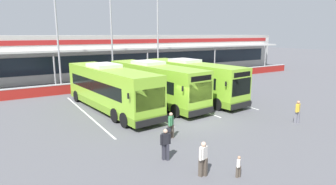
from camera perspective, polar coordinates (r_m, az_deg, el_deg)
ground_plane at (r=20.44m, az=5.53°, el=-5.74°), size 200.00×200.00×0.00m
terminal_building at (r=44.12m, az=-16.13°, el=7.37°), size 70.00×13.00×6.00m
red_barrier_wall at (r=32.71m, az=-9.94°, el=1.86°), size 60.00×0.40×1.10m
coach_bus_leftmost at (r=23.17m, az=-11.89°, el=0.73°), size 3.95×12.34×3.78m
coach_bus_left_centre at (r=25.01m, az=-2.85°, el=1.79°), size 3.95×12.34×3.78m
coach_bus_centre at (r=26.98m, az=4.74°, el=2.52°), size 3.95×12.34×3.78m
bay_stripe_far_west at (r=23.02m, az=-16.58°, el=-4.15°), size 0.14×13.00×0.01m
bay_stripe_west at (r=24.38m, az=-7.02°, el=-2.85°), size 0.14×13.00×0.01m
bay_stripe_mid_west at (r=26.34m, az=1.31°, el=-1.64°), size 0.14×13.00×0.01m
bay_stripe_centre at (r=28.78m, az=8.35°, el=-0.59°), size 0.14×13.00×0.01m
pedestrian_with_handbag at (r=16.73m, az=0.59°, el=-6.66°), size 0.62×0.51×1.62m
pedestrian_in_dark_coat at (r=12.58m, az=7.27°, el=-13.18°), size 0.54×0.31×1.62m
pedestrian_child at (r=12.91m, az=14.35°, el=-14.43°), size 0.31×0.22×1.00m
pedestrian_near_bin at (r=13.98m, az=-0.52°, el=-10.44°), size 0.54×0.35×1.62m
pedestrian_approaching_bus at (r=21.60m, az=25.14°, el=-3.47°), size 0.53×0.32×1.62m
lamp_post_west at (r=32.22m, az=-21.87°, el=11.29°), size 3.24×0.28×11.00m
lamp_post_centre at (r=34.59m, az=-11.56°, el=11.89°), size 3.24×0.28×11.00m
lamp_post_east at (r=36.47m, az=-2.12°, el=12.11°), size 3.24×0.28×11.00m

